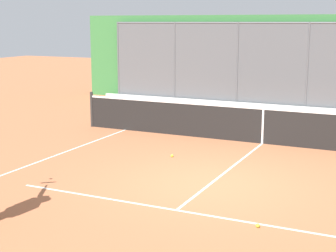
# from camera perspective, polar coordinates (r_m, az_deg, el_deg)

# --- Properties ---
(ground_plane) EXTENTS (60.00, 60.00, 0.00)m
(ground_plane) POSITION_cam_1_polar(r_m,az_deg,el_deg) (10.36, 4.61, -6.40)
(ground_plane) COLOR #A8603D
(court_line_markings) EXTENTS (8.36, 9.98, 0.01)m
(court_line_markings) POSITION_cam_1_polar(r_m,az_deg,el_deg) (8.70, 0.09, -9.86)
(court_line_markings) COLOR white
(court_line_markings) RESTS_ON ground
(fence_backdrop) EXTENTS (18.70, 1.37, 3.41)m
(fence_backdrop) POSITION_cam_1_polar(r_m,az_deg,el_deg) (19.97, 15.41, 6.76)
(fence_backdrop) COLOR #565B60
(fence_backdrop) RESTS_ON ground
(tennis_net) EXTENTS (10.75, 0.09, 1.07)m
(tennis_net) POSITION_cam_1_polar(r_m,az_deg,el_deg) (13.83, 10.37, 0.08)
(tennis_net) COLOR #2D2D2D
(tennis_net) RESTS_ON ground
(tennis_ball_by_sideline) EXTENTS (0.07, 0.07, 0.07)m
(tennis_ball_by_sideline) POSITION_cam_1_polar(r_m,az_deg,el_deg) (8.37, 9.82, -10.70)
(tennis_ball_by_sideline) COLOR #CCDB33
(tennis_ball_by_sideline) RESTS_ON ground
(tennis_ball_mid_court) EXTENTS (0.07, 0.07, 0.07)m
(tennis_ball_mid_court) POSITION_cam_1_polar(r_m,az_deg,el_deg) (12.35, 0.45, -3.28)
(tennis_ball_mid_court) COLOR #CCDB33
(tennis_ball_mid_court) RESTS_ON ground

